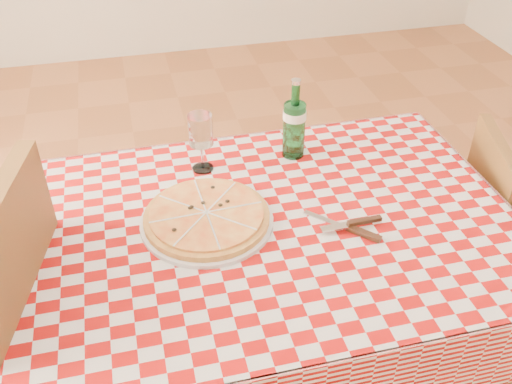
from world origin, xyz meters
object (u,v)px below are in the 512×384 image
pizza_plate (207,216)px  wine_glass (201,143)px  dining_table (269,251)px  chair_near (503,235)px  water_bottle (294,119)px

pizza_plate → wine_glass: bearing=82.7°
dining_table → pizza_plate: size_ratio=3.47×
chair_near → water_bottle: 0.82m
dining_table → pizza_plate: bearing=166.4°
dining_table → chair_near: 0.86m
wine_glass → pizza_plate: bearing=-97.3°
water_bottle → wine_glass: (-0.28, -0.01, -0.04)m
dining_table → pizza_plate: (-0.16, 0.04, 0.12)m
dining_table → wine_glass: bearing=113.3°
chair_near → water_bottle: (-0.67, 0.21, 0.41)m
pizza_plate → wine_glass: size_ratio=1.94×
chair_near → wine_glass: (-0.95, 0.20, 0.38)m
water_bottle → dining_table: bearing=-117.5°
chair_near → pizza_plate: 1.04m
pizza_plate → wine_glass: wine_glass is taller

